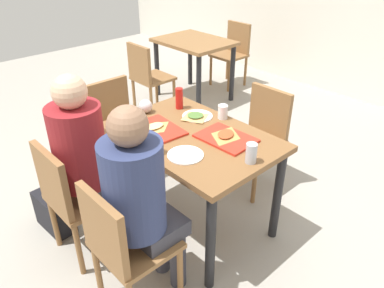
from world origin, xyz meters
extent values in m
cube|color=#9E998E|center=(0.00, 0.00, -0.01)|extent=(10.00, 10.00, 0.02)
cube|color=brown|center=(0.00, 0.00, 0.73)|extent=(1.13, 0.77, 0.04)
cylinder|color=black|center=(-0.51, -0.32, 0.35)|extent=(0.06, 0.06, 0.71)
cylinder|color=black|center=(0.51, -0.32, 0.35)|extent=(0.06, 0.06, 0.71)
cylinder|color=black|center=(-0.51, 0.32, 0.35)|extent=(0.06, 0.06, 0.71)
cylinder|color=black|center=(0.51, 0.32, 0.35)|extent=(0.06, 0.06, 0.71)
cube|color=olive|center=(-0.28, -0.68, 0.42)|extent=(0.40, 0.40, 0.03)
cube|color=olive|center=(-0.28, -0.86, 0.64)|extent=(0.38, 0.04, 0.40)
cylinder|color=olive|center=(-0.45, -0.51, 0.20)|extent=(0.04, 0.04, 0.41)
cylinder|color=olive|center=(-0.11, -0.51, 0.20)|extent=(0.04, 0.04, 0.41)
cylinder|color=olive|center=(-0.45, -0.85, 0.20)|extent=(0.04, 0.04, 0.41)
cylinder|color=olive|center=(-0.11, -0.85, 0.20)|extent=(0.04, 0.04, 0.41)
cube|color=olive|center=(0.28, -0.68, 0.42)|extent=(0.40, 0.40, 0.03)
cube|color=olive|center=(0.28, -0.86, 0.64)|extent=(0.38, 0.04, 0.40)
cylinder|color=olive|center=(0.11, -0.51, 0.20)|extent=(0.04, 0.04, 0.41)
cylinder|color=olive|center=(0.45, -0.51, 0.20)|extent=(0.04, 0.04, 0.41)
cylinder|color=olive|center=(0.11, -0.85, 0.20)|extent=(0.04, 0.04, 0.41)
cube|color=olive|center=(0.00, 0.68, 0.42)|extent=(0.40, 0.40, 0.03)
cube|color=olive|center=(0.00, 0.86, 0.64)|extent=(0.38, 0.04, 0.40)
cylinder|color=olive|center=(0.17, 0.51, 0.20)|extent=(0.04, 0.04, 0.41)
cylinder|color=olive|center=(-0.17, 0.51, 0.20)|extent=(0.04, 0.04, 0.41)
cylinder|color=olive|center=(0.17, 0.85, 0.20)|extent=(0.04, 0.04, 0.41)
cylinder|color=olive|center=(-0.17, 0.85, 0.20)|extent=(0.04, 0.04, 0.41)
cube|color=olive|center=(-0.87, 0.00, 0.42)|extent=(0.40, 0.40, 0.03)
cube|color=olive|center=(-1.05, 0.00, 0.64)|extent=(0.04, 0.38, 0.40)
cylinder|color=olive|center=(-0.70, 0.17, 0.20)|extent=(0.04, 0.04, 0.41)
cylinder|color=olive|center=(-0.70, -0.17, 0.20)|extent=(0.04, 0.04, 0.41)
cylinder|color=olive|center=(-1.04, 0.17, 0.20)|extent=(0.04, 0.04, 0.41)
cylinder|color=olive|center=(-1.04, -0.17, 0.20)|extent=(0.04, 0.04, 0.41)
cylinder|color=#383842|center=(-0.36, -0.45, 0.22)|extent=(0.10, 0.10, 0.44)
cylinder|color=#383842|center=(-0.20, -0.45, 0.22)|extent=(0.10, 0.10, 0.44)
cube|color=#383842|center=(-0.28, -0.55, 0.49)|extent=(0.32, 0.28, 0.10)
cylinder|color=maroon|center=(-0.28, -0.66, 0.80)|extent=(0.32, 0.32, 0.52)
sphere|color=#DBAD89|center=(-0.28, -0.66, 1.15)|extent=(0.20, 0.20, 0.20)
cylinder|color=#383842|center=(0.20, -0.45, 0.22)|extent=(0.10, 0.10, 0.44)
cylinder|color=#383842|center=(0.36, -0.45, 0.22)|extent=(0.10, 0.10, 0.44)
cube|color=#383842|center=(0.28, -0.55, 0.49)|extent=(0.32, 0.28, 0.10)
cylinder|color=navy|center=(0.28, -0.66, 0.80)|extent=(0.32, 0.32, 0.52)
sphere|color=#8C664C|center=(0.28, -0.66, 1.15)|extent=(0.20, 0.20, 0.20)
cube|color=red|center=(-0.20, -0.13, 0.76)|extent=(0.38, 0.29, 0.02)
cube|color=red|center=(0.20, 0.12, 0.76)|extent=(0.37, 0.28, 0.02)
cylinder|color=white|center=(-0.17, 0.21, 0.75)|extent=(0.22, 0.22, 0.01)
cylinder|color=white|center=(0.17, -0.21, 0.75)|extent=(0.22, 0.22, 0.01)
pyramid|color=tan|center=(-0.21, -0.14, 0.77)|extent=(0.14, 0.20, 0.01)
ellipsoid|color=#D8C67F|center=(-0.21, -0.14, 0.78)|extent=(0.10, 0.14, 0.01)
pyramid|color=#C68C47|center=(0.19, 0.12, 0.77)|extent=(0.21, 0.24, 0.01)
ellipsoid|color=#B74723|center=(0.19, 0.12, 0.78)|extent=(0.15, 0.17, 0.01)
pyramid|color=#DBAD60|center=(-0.16, 0.18, 0.76)|extent=(0.21, 0.21, 0.01)
ellipsoid|color=#4C7233|center=(-0.16, 0.18, 0.77)|extent=(0.14, 0.14, 0.01)
cylinder|color=white|center=(-0.03, 0.33, 0.80)|extent=(0.07, 0.07, 0.10)
cylinder|color=white|center=(0.03, -0.33, 0.80)|extent=(0.07, 0.07, 0.10)
cylinder|color=#B7BCC6|center=(0.48, 0.02, 0.81)|extent=(0.07, 0.07, 0.12)
cylinder|color=red|center=(-0.37, 0.21, 0.83)|extent=(0.06, 0.06, 0.16)
sphere|color=silver|center=(-0.48, -0.02, 0.80)|extent=(0.10, 0.10, 0.10)
cube|color=black|center=(-0.63, -0.78, 0.14)|extent=(0.33, 0.18, 0.28)
cube|color=olive|center=(-1.75, 1.65, 0.73)|extent=(0.90, 0.70, 0.04)
cylinder|color=black|center=(-2.14, 1.36, 0.35)|extent=(0.06, 0.06, 0.71)
cylinder|color=black|center=(-1.36, 1.36, 0.35)|extent=(0.06, 0.06, 0.71)
cylinder|color=black|center=(-2.14, 1.94, 0.35)|extent=(0.06, 0.06, 0.71)
cylinder|color=black|center=(-1.36, 1.94, 0.35)|extent=(0.06, 0.06, 0.71)
cube|color=olive|center=(-1.75, 1.00, 0.42)|extent=(0.40, 0.40, 0.03)
cube|color=olive|center=(-1.75, 0.82, 0.64)|extent=(0.38, 0.04, 0.40)
cylinder|color=olive|center=(-1.92, 1.17, 0.20)|extent=(0.04, 0.04, 0.41)
cylinder|color=olive|center=(-1.58, 1.17, 0.20)|extent=(0.04, 0.04, 0.41)
cylinder|color=olive|center=(-1.92, 0.83, 0.20)|extent=(0.04, 0.04, 0.41)
cylinder|color=olive|center=(-1.58, 0.83, 0.20)|extent=(0.04, 0.04, 0.41)
cube|color=olive|center=(-1.75, 2.30, 0.42)|extent=(0.40, 0.40, 0.03)
cube|color=olive|center=(-1.75, 2.48, 0.64)|extent=(0.38, 0.04, 0.40)
cylinder|color=olive|center=(-1.58, 2.13, 0.20)|extent=(0.04, 0.04, 0.41)
cylinder|color=olive|center=(-1.92, 2.13, 0.20)|extent=(0.04, 0.04, 0.41)
cylinder|color=olive|center=(-1.58, 2.47, 0.20)|extent=(0.04, 0.04, 0.41)
cylinder|color=olive|center=(-1.92, 2.47, 0.20)|extent=(0.04, 0.04, 0.41)
camera|label=1|loc=(1.60, -1.48, 1.94)|focal=35.12mm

